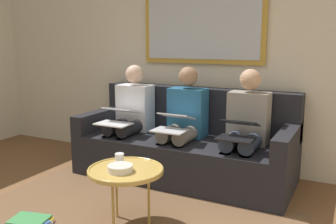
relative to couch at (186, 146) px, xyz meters
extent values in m
cube|color=beige|center=(0.00, -0.48, 0.99)|extent=(6.00, 0.12, 2.60)
cube|color=black|center=(0.00, 0.07, -0.10)|extent=(2.20, 0.90, 0.42)
cube|color=black|center=(0.00, -0.28, 0.35)|extent=(2.20, 0.20, 0.48)
cube|color=black|center=(-1.03, 0.07, 0.21)|extent=(0.14, 0.90, 0.20)
cube|color=black|center=(1.03, 0.07, 0.21)|extent=(0.14, 0.90, 0.20)
cube|color=#B7892D|center=(0.00, -0.39, 1.24)|extent=(1.38, 0.04, 0.79)
cube|color=#B2B7BC|center=(0.00, -0.37, 1.24)|extent=(1.28, 0.01, 0.69)
cylinder|color=tan|center=(-0.05, 1.22, 0.13)|extent=(0.57, 0.57, 0.03)
torus|color=tan|center=(-0.05, 1.22, 0.15)|extent=(0.57, 0.57, 0.02)
cylinder|color=#B28E42|center=(-0.05, 1.39, -0.09)|extent=(0.02, 0.02, 0.43)
cylinder|color=#B28E42|center=(-0.20, 1.13, -0.09)|extent=(0.02, 0.02, 0.43)
cylinder|color=#B28E42|center=(0.09, 1.13, -0.09)|extent=(0.02, 0.02, 0.43)
cylinder|color=silver|center=(0.04, 1.15, 0.19)|extent=(0.07, 0.07, 0.09)
cylinder|color=beige|center=(-0.05, 1.28, 0.17)|extent=(0.19, 0.19, 0.05)
cube|color=gray|center=(-0.64, -0.03, 0.36)|extent=(0.38, 0.22, 0.50)
sphere|color=tan|center=(-0.64, -0.03, 0.73)|extent=(0.20, 0.20, 0.20)
cylinder|color=#384256|center=(-0.73, 0.18, 0.18)|extent=(0.14, 0.42, 0.14)
cylinder|color=#384256|center=(-0.55, 0.18, 0.18)|extent=(0.14, 0.42, 0.14)
cylinder|color=#384256|center=(-0.73, 0.39, -0.10)|extent=(0.11, 0.11, 0.42)
cylinder|color=#384256|center=(-0.55, 0.39, -0.10)|extent=(0.11, 0.11, 0.42)
cube|color=black|center=(-0.64, 0.39, 0.25)|extent=(0.31, 0.22, 0.01)
cube|color=black|center=(-0.64, 0.24, 0.37)|extent=(0.31, 0.21, 0.08)
cube|color=#A5C6EA|center=(-0.64, 0.25, 0.37)|extent=(0.28, 0.19, 0.07)
cube|color=#235B84|center=(0.00, -0.03, 0.36)|extent=(0.38, 0.22, 0.50)
sphere|color=#997051|center=(0.00, -0.03, 0.73)|extent=(0.20, 0.20, 0.20)
cylinder|color=gray|center=(-0.09, 0.18, 0.18)|extent=(0.14, 0.42, 0.14)
cylinder|color=gray|center=(0.09, 0.18, 0.18)|extent=(0.14, 0.42, 0.14)
cylinder|color=gray|center=(-0.09, 0.39, -0.10)|extent=(0.11, 0.11, 0.42)
cylinder|color=gray|center=(0.09, 0.39, -0.10)|extent=(0.11, 0.11, 0.42)
cube|color=silver|center=(0.00, 0.39, 0.25)|extent=(0.32, 0.23, 0.01)
cube|color=silver|center=(0.00, 0.24, 0.37)|extent=(0.32, 0.22, 0.08)
cube|color=#A5C6EA|center=(0.00, 0.24, 0.37)|extent=(0.29, 0.19, 0.06)
cube|color=silver|center=(0.64, -0.03, 0.36)|extent=(0.38, 0.22, 0.50)
sphere|color=beige|center=(0.64, -0.03, 0.73)|extent=(0.20, 0.20, 0.20)
cylinder|color=#232328|center=(0.55, 0.18, 0.18)|extent=(0.14, 0.42, 0.14)
cylinder|color=#232328|center=(0.73, 0.18, 0.18)|extent=(0.14, 0.42, 0.14)
cylinder|color=#232328|center=(0.55, 0.39, -0.10)|extent=(0.11, 0.11, 0.42)
cylinder|color=#232328|center=(0.73, 0.39, -0.10)|extent=(0.11, 0.11, 0.42)
cube|color=white|center=(0.64, 0.39, 0.25)|extent=(0.35, 0.23, 0.01)
cube|color=white|center=(0.64, 0.24, 0.37)|extent=(0.35, 0.22, 0.08)
cube|color=#A5C6EA|center=(0.64, 0.24, 0.37)|extent=(0.32, 0.19, 0.06)
cube|color=red|center=(0.61, 1.55, -0.30)|extent=(0.32, 0.26, 0.01)
cube|color=white|center=(0.60, 1.56, -0.29)|extent=(0.28, 0.20, 0.01)
cube|color=yellow|center=(0.60, 1.55, -0.28)|extent=(0.32, 0.27, 0.01)
cube|color=#33569E|center=(0.60, 1.57, -0.27)|extent=(0.31, 0.25, 0.01)
cube|color=#3D8C4C|center=(0.62, 1.55, -0.26)|extent=(0.32, 0.26, 0.01)
camera|label=1|loc=(-1.54, 3.42, 1.09)|focal=39.74mm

